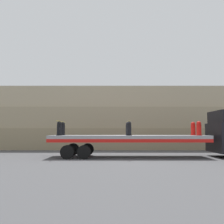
{
  "coord_description": "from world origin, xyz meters",
  "views": [
    {
      "loc": [
        -1.04,
        -15.74,
        1.59
      ],
      "look_at": [
        -1.1,
        0.0,
        2.83
      ],
      "focal_mm": 40.0,
      "sensor_mm": 36.0,
      "label": 1
    }
  ],
  "objects_px": {
    "flatbed_trailer": "(123,139)",
    "fire_hydrant_black_near_1": "(130,129)",
    "fire_hydrant_black_near_0": "(60,129)",
    "fire_hydrant_red_far_2": "(194,129)",
    "fire_hydrant_black_far_0": "(64,129)",
    "fire_hydrant_red_near_2": "(200,129)",
    "fire_hydrant_black_far_1": "(129,129)"
  },
  "relations": [
    {
      "from": "flatbed_trailer",
      "to": "fire_hydrant_black_far_0",
      "type": "xyz_separation_m",
      "value": [
        -3.83,
        0.54,
        0.64
      ]
    },
    {
      "from": "flatbed_trailer",
      "to": "fire_hydrant_black_near_1",
      "type": "xyz_separation_m",
      "value": [
        0.43,
        -0.54,
        0.64
      ]
    },
    {
      "from": "fire_hydrant_black_near_1",
      "to": "fire_hydrant_red_near_2",
      "type": "xyz_separation_m",
      "value": [
        4.26,
        0.0,
        0.0
      ]
    },
    {
      "from": "fire_hydrant_black_near_1",
      "to": "fire_hydrant_red_far_2",
      "type": "height_order",
      "value": "same"
    },
    {
      "from": "fire_hydrant_black_far_0",
      "to": "fire_hydrant_red_near_2",
      "type": "xyz_separation_m",
      "value": [
        8.51,
        -1.07,
        0.0
      ]
    },
    {
      "from": "fire_hydrant_black_near_1",
      "to": "fire_hydrant_black_far_1",
      "type": "bearing_deg",
      "value": 90.0
    },
    {
      "from": "flatbed_trailer",
      "to": "fire_hydrant_red_near_2",
      "type": "height_order",
      "value": "fire_hydrant_red_near_2"
    },
    {
      "from": "fire_hydrant_black_near_0",
      "to": "fire_hydrant_red_far_2",
      "type": "xyz_separation_m",
      "value": [
        8.51,
        1.07,
        0.0
      ]
    },
    {
      "from": "fire_hydrant_black_far_1",
      "to": "fire_hydrant_red_near_2",
      "type": "distance_m",
      "value": 4.39
    },
    {
      "from": "fire_hydrant_black_near_0",
      "to": "fire_hydrant_red_near_2",
      "type": "relative_size",
      "value": 1.0
    },
    {
      "from": "flatbed_trailer",
      "to": "fire_hydrant_black_near_1",
      "type": "relative_size",
      "value": 11.24
    },
    {
      "from": "flatbed_trailer",
      "to": "fire_hydrant_black_near_0",
      "type": "bearing_deg",
      "value": -172.01
    },
    {
      "from": "flatbed_trailer",
      "to": "fire_hydrant_black_far_1",
      "type": "height_order",
      "value": "fire_hydrant_black_far_1"
    },
    {
      "from": "flatbed_trailer",
      "to": "fire_hydrant_black_near_1",
      "type": "height_order",
      "value": "fire_hydrant_black_near_1"
    },
    {
      "from": "fire_hydrant_black_near_0",
      "to": "fire_hydrant_red_near_2",
      "type": "xyz_separation_m",
      "value": [
        8.51,
        0.0,
        0.0
      ]
    },
    {
      "from": "fire_hydrant_black_far_1",
      "to": "fire_hydrant_red_far_2",
      "type": "distance_m",
      "value": 4.26
    },
    {
      "from": "fire_hydrant_black_near_1",
      "to": "fire_hydrant_red_far_2",
      "type": "xyz_separation_m",
      "value": [
        4.26,
        1.07,
        0.0
      ]
    },
    {
      "from": "flatbed_trailer",
      "to": "fire_hydrant_red_far_2",
      "type": "distance_m",
      "value": 4.76
    },
    {
      "from": "fire_hydrant_black_near_0",
      "to": "flatbed_trailer",
      "type": "bearing_deg",
      "value": 7.99
    },
    {
      "from": "fire_hydrant_black_far_0",
      "to": "fire_hydrant_black_near_0",
      "type": "bearing_deg",
      "value": -90.0
    },
    {
      "from": "fire_hydrant_black_near_0",
      "to": "fire_hydrant_red_far_2",
      "type": "bearing_deg",
      "value": 7.2
    },
    {
      "from": "fire_hydrant_black_far_0",
      "to": "fire_hydrant_red_far_2",
      "type": "bearing_deg",
      "value": 0.0
    },
    {
      "from": "flatbed_trailer",
      "to": "fire_hydrant_black_far_0",
      "type": "distance_m",
      "value": 3.92
    },
    {
      "from": "fire_hydrant_black_near_1",
      "to": "fire_hydrant_red_near_2",
      "type": "relative_size",
      "value": 1.0
    },
    {
      "from": "fire_hydrant_black_far_0",
      "to": "fire_hydrant_black_far_1",
      "type": "relative_size",
      "value": 1.0
    },
    {
      "from": "fire_hydrant_black_far_1",
      "to": "fire_hydrant_black_far_0",
      "type": "bearing_deg",
      "value": 180.0
    },
    {
      "from": "fire_hydrant_black_far_1",
      "to": "fire_hydrant_red_near_2",
      "type": "xyz_separation_m",
      "value": [
        4.26,
        -1.07,
        0.0
      ]
    },
    {
      "from": "fire_hydrant_black_far_1",
      "to": "fire_hydrant_red_far_2",
      "type": "relative_size",
      "value": 1.0
    },
    {
      "from": "fire_hydrant_black_near_0",
      "to": "fire_hydrant_black_far_0",
      "type": "height_order",
      "value": "same"
    },
    {
      "from": "flatbed_trailer",
      "to": "fire_hydrant_red_near_2",
      "type": "bearing_deg",
      "value": -6.55
    },
    {
      "from": "flatbed_trailer",
      "to": "fire_hydrant_black_near_1",
      "type": "distance_m",
      "value": 0.94
    },
    {
      "from": "fire_hydrant_red_far_2",
      "to": "fire_hydrant_black_far_0",
      "type": "bearing_deg",
      "value": 180.0
    }
  ]
}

